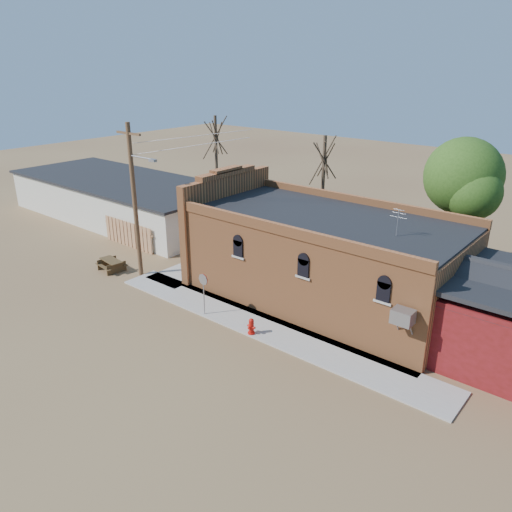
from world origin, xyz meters
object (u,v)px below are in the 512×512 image
Objects in this scene: brick_bar at (319,257)px; stop_sign at (203,283)px; trash_barrel at (193,255)px; fire_hydrant at (251,326)px; utility_pole at (135,198)px; picnic_table at (112,263)px.

brick_bar is 7.41× the size of stop_sign.
stop_sign reaches higher than trash_barrel.
stop_sign is (-3.10, 0.00, 1.31)m from fire_hydrant.
utility_pole reaches higher than picnic_table.
stop_sign is 7.50m from trash_barrel.
stop_sign is (6.55, -1.20, -2.99)m from utility_pole.
utility_pole reaches higher than stop_sign.
utility_pole is 5.61m from trash_barrel.
brick_bar is 5.81m from fire_hydrant.
brick_bar is 9.18m from trash_barrel.
fire_hydrant is at bearing -91.37° from brick_bar.
brick_bar is at bearing 81.09° from fire_hydrant.
stop_sign is at bearing -39.35° from trash_barrel.
stop_sign is at bearing 172.39° from fire_hydrant.
brick_bar is at bearing 30.17° from picnic_table.
brick_bar reaches higher than fire_hydrant.
picnic_table is (-8.56, 0.50, -1.33)m from stop_sign.
fire_hydrant is at bearing -7.11° from utility_pole.
utility_pole is at bearing -156.31° from brick_bar.
fire_hydrant is at bearing -27.99° from trash_barrel.
utility_pole is 11.34× the size of fire_hydrant.
utility_pole is at bearing 165.36° from fire_hydrant.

